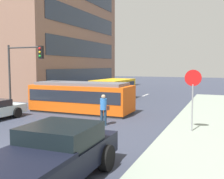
# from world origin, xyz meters

# --- Properties ---
(ground_plane) EXTENTS (120.00, 120.00, 0.00)m
(ground_plane) POSITION_xyz_m (0.00, 10.00, 0.00)
(ground_plane) COLOR #353A4B
(sidewalk_curb_right) EXTENTS (3.20, 36.00, 0.14)m
(sidewalk_curb_right) POSITION_xyz_m (6.80, 6.00, 0.07)
(sidewalk_curb_right) COLOR #919E8F
(sidewalk_curb_right) RESTS_ON ground
(lane_stripe_1) EXTENTS (0.16, 2.40, 0.01)m
(lane_stripe_1) POSITION_xyz_m (0.00, 2.00, 0.01)
(lane_stripe_1) COLOR silver
(lane_stripe_1) RESTS_ON ground
(lane_stripe_2) EXTENTS (0.16, 2.40, 0.01)m
(lane_stripe_2) POSITION_xyz_m (0.00, 6.00, 0.01)
(lane_stripe_2) COLOR silver
(lane_stripe_2) RESTS_ON ground
(lane_stripe_3) EXTENTS (0.16, 2.40, 0.01)m
(lane_stripe_3) POSITION_xyz_m (0.00, 16.22, 0.01)
(lane_stripe_3) COLOR silver
(lane_stripe_3) RESTS_ON ground
(lane_stripe_4) EXTENTS (0.16, 2.40, 0.01)m
(lane_stripe_4) POSITION_xyz_m (0.00, 22.22, 0.01)
(lane_stripe_4) COLOR silver
(lane_stripe_4) RESTS_ON ground
(corner_building) EXTENTS (14.14, 17.60, 12.80)m
(corner_building) POSITION_xyz_m (-13.90, 21.38, 6.40)
(corner_building) COLOR #8F6854
(corner_building) RESTS_ON ground
(streetcar_tram) EXTENTS (7.01, 2.58, 2.08)m
(streetcar_tram) POSITION_xyz_m (-1.21, 10.22, 1.08)
(streetcar_tram) COLOR #E25510
(streetcar_tram) RESTS_ON ground
(city_bus) EXTENTS (2.66, 5.17, 1.92)m
(city_bus) POSITION_xyz_m (-1.61, 16.94, 1.09)
(city_bus) COLOR gold
(city_bus) RESTS_ON ground
(pedestrian_crossing) EXTENTS (0.48, 0.36, 1.67)m
(pedestrian_crossing) POSITION_xyz_m (1.87, 7.18, 0.94)
(pedestrian_crossing) COLOR #1F364A
(pedestrian_crossing) RESTS_ON ground
(pickup_truck_parked) EXTENTS (2.38, 5.05, 1.55)m
(pickup_truck_parked) POSITION_xyz_m (3.55, 0.14, 0.80)
(pickup_truck_parked) COLOR black
(pickup_truck_parked) RESTS_ON ground
(stop_sign) EXTENTS (0.76, 0.07, 2.88)m
(stop_sign) POSITION_xyz_m (6.43, 7.17, 2.19)
(stop_sign) COLOR gray
(stop_sign) RESTS_ON sidewalk_curb_right
(traffic_light_mast) EXTENTS (2.97, 0.33, 4.63)m
(traffic_light_mast) POSITION_xyz_m (-4.94, 8.79, 3.28)
(traffic_light_mast) COLOR #333333
(traffic_light_mast) RESTS_ON ground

